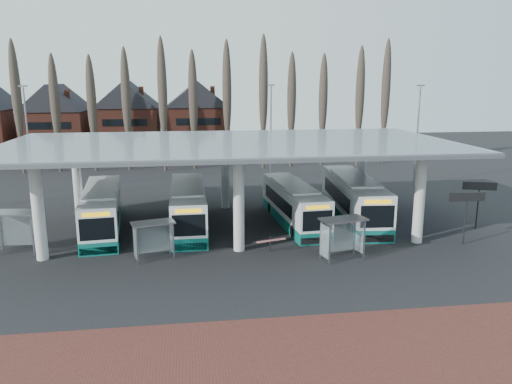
{
  "coord_description": "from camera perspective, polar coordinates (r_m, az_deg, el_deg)",
  "views": [
    {
      "loc": [
        -3.11,
        -27.68,
        10.66
      ],
      "look_at": [
        1.72,
        7.0,
        2.76
      ],
      "focal_mm": 35.0,
      "sensor_mm": 36.0,
      "label": 1
    }
  ],
  "objects": [
    {
      "name": "poplar_row",
      "position": [
        60.79,
        -5.09,
        10.88
      ],
      "size": [
        45.1,
        1.1,
        14.5
      ],
      "color": "#473D33",
      "rests_on": "ground"
    },
    {
      "name": "shelter_2",
      "position": [
        30.6,
        9.76,
        -4.19
      ],
      "size": [
        2.99,
        1.96,
        2.56
      ],
      "rotation": [
        0.0,
        0.0,
        0.23
      ],
      "color": "gray",
      "rests_on": "ground"
    },
    {
      "name": "shelter_1",
      "position": [
        30.81,
        -11.7,
        -4.46
      ],
      "size": [
        2.76,
        1.87,
        2.34
      ],
      "rotation": [
        0.0,
        0.0,
        0.26
      ],
      "color": "gray",
      "rests_on": "ground"
    },
    {
      "name": "bus_3",
      "position": [
        39.52,
        11.09,
        -0.8
      ],
      "size": [
        3.49,
        12.28,
        3.37
      ],
      "rotation": [
        0.0,
        0.0,
        -0.07
      ],
      "color": "white",
      "rests_on": "ground"
    },
    {
      "name": "station_canopy",
      "position": [
        36.16,
        -2.93,
        4.78
      ],
      "size": [
        32.0,
        16.0,
        6.34
      ],
      "color": "silver",
      "rests_on": "ground"
    },
    {
      "name": "shelter_0",
      "position": [
        34.63,
        -25.73,
        -3.15
      ],
      "size": [
        3.02,
        1.73,
        2.68
      ],
      "rotation": [
        0.0,
        0.0,
        -0.1
      ],
      "color": "gray",
      "rests_on": "ground"
    },
    {
      "name": "ground",
      "position": [
        29.82,
        -1.43,
        -8.24
      ],
      "size": [
        140.0,
        140.0,
        0.0
      ],
      "primitive_type": "plane",
      "color": "black",
      "rests_on": "ground"
    },
    {
      "name": "info_sign_1",
      "position": [
        39.38,
        24.17,
        0.26
      ],
      "size": [
        2.28,
        0.82,
        3.49
      ],
      "rotation": [
        0.0,
        0.0,
        -0.3
      ],
      "color": "black",
      "rests_on": "ground"
    },
    {
      "name": "barrier",
      "position": [
        31.44,
        1.73,
        -5.65
      ],
      "size": [
        1.91,
        0.8,
        0.98
      ],
      "rotation": [
        0.0,
        0.0,
        0.28
      ],
      "color": "black",
      "rests_on": "ground"
    },
    {
      "name": "townhouse_row",
      "position": [
        72.94,
        -18.09,
        8.38
      ],
      "size": [
        36.8,
        10.3,
        12.25
      ],
      "color": "#602A20",
      "rests_on": "ground"
    },
    {
      "name": "bus_2",
      "position": [
        37.92,
        4.32,
        -1.43
      ],
      "size": [
        3.12,
        11.01,
        3.02
      ],
      "rotation": [
        0.0,
        0.0,
        0.07
      ],
      "color": "white",
      "rests_on": "ground"
    },
    {
      "name": "lamp_post_c",
      "position": [
        53.25,
        17.95,
        6.36
      ],
      "size": [
        0.8,
        0.16,
        10.17
      ],
      "color": "slate",
      "rests_on": "ground"
    },
    {
      "name": "bus_0",
      "position": [
        37.62,
        -17.17,
        -2.01
      ],
      "size": [
        3.54,
        11.39,
        3.11
      ],
      "rotation": [
        0.0,
        0.0,
        0.1
      ],
      "color": "white",
      "rests_on": "ground"
    },
    {
      "name": "brick_strip",
      "position": [
        19.21,
        2.94,
        -20.97
      ],
      "size": [
        70.0,
        10.0,
        0.03
      ],
      "primitive_type": "cube",
      "color": "#592823",
      "rests_on": "ground"
    },
    {
      "name": "info_sign_0",
      "position": [
        35.24,
        22.96,
        -0.94
      ],
      "size": [
        2.37,
        0.26,
        3.53
      ],
      "rotation": [
        0.0,
        0.0,
        -0.06
      ],
      "color": "black",
      "rests_on": "ground"
    },
    {
      "name": "lamp_post_a",
      "position": [
        52.14,
        -24.61,
        5.7
      ],
      "size": [
        0.8,
        0.16,
        10.17
      ],
      "color": "slate",
      "rests_on": "ground"
    },
    {
      "name": "lamp_post_b",
      "position": [
        54.71,
        1.71,
        7.12
      ],
      "size": [
        0.8,
        0.16,
        10.17
      ],
      "color": "slate",
      "rests_on": "ground"
    },
    {
      "name": "bus_1",
      "position": [
        37.17,
        -7.79,
        -1.72
      ],
      "size": [
        2.48,
        11.26,
        3.13
      ],
      "rotation": [
        0.0,
        0.0,
        0.01
      ],
      "color": "white",
      "rests_on": "ground"
    }
  ]
}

